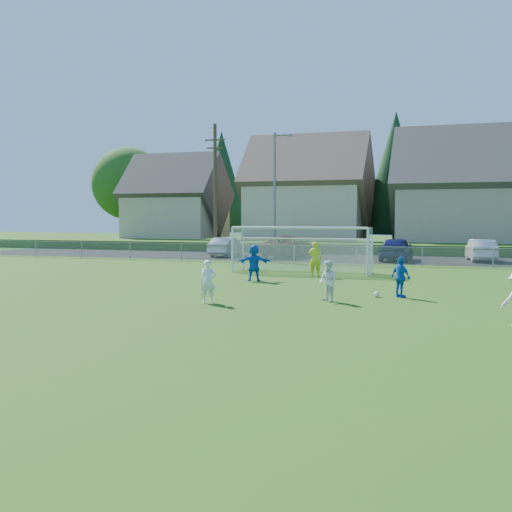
{
  "coord_description": "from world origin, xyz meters",
  "views": [
    {
      "loc": [
        7.68,
        -15.42,
        3.04
      ],
      "look_at": [
        0.0,
        8.0,
        1.4
      ],
      "focal_mm": 42.0,
      "sensor_mm": 36.0,
      "label": 1
    }
  ],
  "objects_px": {
    "goalkeeper": "(315,259)",
    "soccer_goal": "(302,242)",
    "soccer_ball": "(377,294)",
    "player_white_b": "(328,281)",
    "car_b": "(226,247)",
    "player_blue_b": "(254,263)",
    "car_f": "(481,250)",
    "player_blue_a": "(401,277)",
    "player_white_a": "(208,282)",
    "car_c": "(287,247)",
    "car_e": "(396,249)"
  },
  "relations": [
    {
      "from": "goalkeeper",
      "to": "soccer_goal",
      "type": "relative_size",
      "value": 0.24
    },
    {
      "from": "soccer_ball",
      "to": "soccer_goal",
      "type": "bearing_deg",
      "value": 119.7
    },
    {
      "from": "player_white_b",
      "to": "car_b",
      "type": "relative_size",
      "value": 0.34
    },
    {
      "from": "soccer_ball",
      "to": "player_blue_b",
      "type": "bearing_deg",
      "value": 147.1
    },
    {
      "from": "car_f",
      "to": "soccer_ball",
      "type": "bearing_deg",
      "value": 71.78
    },
    {
      "from": "player_blue_a",
      "to": "player_blue_b",
      "type": "height_order",
      "value": "player_blue_b"
    },
    {
      "from": "player_white_a",
      "to": "car_f",
      "type": "distance_m",
      "value": 25.91
    },
    {
      "from": "player_white_b",
      "to": "player_blue_a",
      "type": "distance_m",
      "value": 3.08
    },
    {
      "from": "soccer_ball",
      "to": "car_c",
      "type": "height_order",
      "value": "car_c"
    },
    {
      "from": "car_f",
      "to": "player_white_b",
      "type": "bearing_deg",
      "value": 69.06
    },
    {
      "from": "goalkeeper",
      "to": "car_b",
      "type": "relative_size",
      "value": 0.41
    },
    {
      "from": "soccer_ball",
      "to": "player_white_a",
      "type": "relative_size",
      "value": 0.15
    },
    {
      "from": "player_blue_b",
      "to": "soccer_goal",
      "type": "bearing_deg",
      "value": -119.42
    },
    {
      "from": "player_blue_b",
      "to": "car_f",
      "type": "bearing_deg",
      "value": -138.9
    },
    {
      "from": "player_blue_a",
      "to": "car_b",
      "type": "distance_m",
      "value": 24.48
    },
    {
      "from": "goalkeeper",
      "to": "player_blue_a",
      "type": "bearing_deg",
      "value": 116.56
    },
    {
      "from": "player_white_a",
      "to": "player_blue_b",
      "type": "xyz_separation_m",
      "value": [
        -0.77,
        7.41,
        0.1
      ]
    },
    {
      "from": "car_e",
      "to": "car_f",
      "type": "xyz_separation_m",
      "value": [
        5.5,
        1.37,
        -0.08
      ]
    },
    {
      "from": "player_blue_a",
      "to": "car_e",
      "type": "xyz_separation_m",
      "value": [
        -1.82,
        18.94,
        0.05
      ]
    },
    {
      "from": "player_white_a",
      "to": "soccer_ball",
      "type": "bearing_deg",
      "value": 5.04
    },
    {
      "from": "player_white_b",
      "to": "goalkeeper",
      "type": "height_order",
      "value": "goalkeeper"
    },
    {
      "from": "player_blue_a",
      "to": "car_f",
      "type": "relative_size",
      "value": 0.34
    },
    {
      "from": "player_white_a",
      "to": "car_e",
      "type": "xyz_separation_m",
      "value": [
        4.46,
        22.55,
        0.06
      ]
    },
    {
      "from": "soccer_ball",
      "to": "player_white_b",
      "type": "distance_m",
      "value": 2.4
    },
    {
      "from": "car_b",
      "to": "car_f",
      "type": "xyz_separation_m",
      "value": [
        18.21,
        0.62,
        0.02
      ]
    },
    {
      "from": "player_white_b",
      "to": "car_e",
      "type": "relative_size",
      "value": 0.31
    },
    {
      "from": "goalkeeper",
      "to": "car_f",
      "type": "relative_size",
      "value": 0.4
    },
    {
      "from": "goalkeeper",
      "to": "car_b",
      "type": "height_order",
      "value": "goalkeeper"
    },
    {
      "from": "car_c",
      "to": "car_f",
      "type": "relative_size",
      "value": 1.26
    },
    {
      "from": "player_blue_b",
      "to": "car_b",
      "type": "distance_m",
      "value": 17.57
    },
    {
      "from": "car_b",
      "to": "car_e",
      "type": "relative_size",
      "value": 0.91
    },
    {
      "from": "soccer_ball",
      "to": "player_blue_a",
      "type": "bearing_deg",
      "value": 14.25
    },
    {
      "from": "player_white_a",
      "to": "car_f",
      "type": "xyz_separation_m",
      "value": [
        9.96,
        23.92,
        -0.02
      ]
    },
    {
      "from": "player_white_b",
      "to": "car_b",
      "type": "bearing_deg",
      "value": 162.28
    },
    {
      "from": "soccer_ball",
      "to": "car_c",
      "type": "distance_m",
      "value": 22.12
    },
    {
      "from": "car_b",
      "to": "car_e",
      "type": "height_order",
      "value": "car_e"
    },
    {
      "from": "player_blue_a",
      "to": "car_c",
      "type": "xyz_separation_m",
      "value": [
        -9.83,
        19.99,
        0.02
      ]
    },
    {
      "from": "player_blue_b",
      "to": "car_f",
      "type": "distance_m",
      "value": 19.69
    },
    {
      "from": "car_e",
      "to": "car_c",
      "type": "bearing_deg",
      "value": -5.06
    },
    {
      "from": "player_blue_b",
      "to": "soccer_goal",
      "type": "xyz_separation_m",
      "value": [
        1.16,
        4.82,
        0.77
      ]
    },
    {
      "from": "player_white_a",
      "to": "player_blue_a",
      "type": "relative_size",
      "value": 0.99
    },
    {
      "from": "car_e",
      "to": "player_blue_a",
      "type": "bearing_deg",
      "value": 97.91
    },
    {
      "from": "car_c",
      "to": "soccer_goal",
      "type": "distance_m",
      "value": 12.06
    },
    {
      "from": "player_blue_a",
      "to": "soccer_ball",
      "type": "bearing_deg",
      "value": 54.99
    },
    {
      "from": "player_blue_a",
      "to": "car_c",
      "type": "height_order",
      "value": "car_c"
    },
    {
      "from": "car_c",
      "to": "soccer_ball",
      "type": "bearing_deg",
      "value": 116.66
    },
    {
      "from": "soccer_ball",
      "to": "player_blue_a",
      "type": "height_order",
      "value": "player_blue_a"
    },
    {
      "from": "player_white_b",
      "to": "car_e",
      "type": "bearing_deg",
      "value": 131.47
    },
    {
      "from": "player_white_a",
      "to": "car_c",
      "type": "bearing_deg",
      "value": 71.59
    },
    {
      "from": "player_white_a",
      "to": "car_b",
      "type": "bearing_deg",
      "value": 82.55
    }
  ]
}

